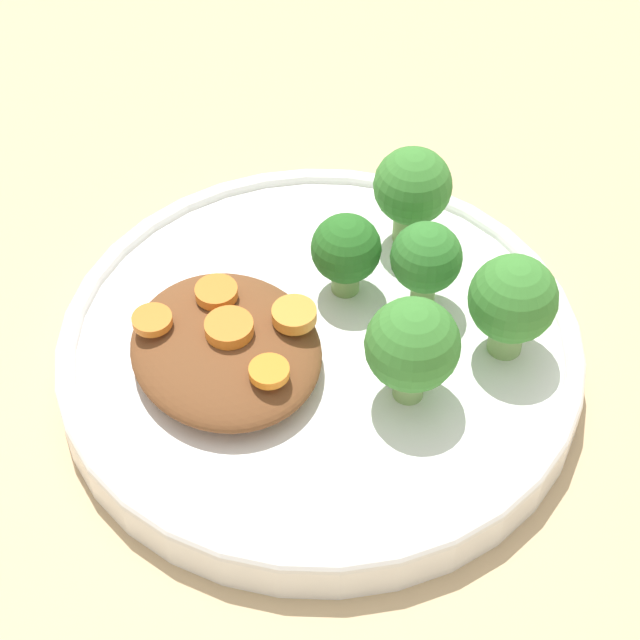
# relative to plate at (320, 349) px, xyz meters

# --- Properties ---
(ground_plane) EXTENTS (4.00, 4.00, 0.00)m
(ground_plane) POSITION_rel_plate_xyz_m (0.00, 0.00, -0.01)
(ground_plane) COLOR tan
(plate) EXTENTS (0.26, 0.26, 0.03)m
(plate) POSITION_rel_plate_xyz_m (0.00, 0.00, 0.00)
(plate) COLOR white
(plate) RESTS_ON ground_plane
(stew_mound) EXTENTS (0.10, 0.09, 0.02)m
(stew_mound) POSITION_rel_plate_xyz_m (0.01, 0.05, 0.02)
(stew_mound) COLOR brown
(stew_mound) RESTS_ON plate
(broccoli_floret_0) EXTENTS (0.04, 0.04, 0.05)m
(broccoli_floret_0) POSITION_rel_plate_xyz_m (-0.00, -0.06, 0.04)
(broccoli_floret_0) COLOR #7FA85B
(broccoli_floret_0) RESTS_ON plate
(broccoli_floret_1) EXTENTS (0.04, 0.04, 0.06)m
(broccoli_floret_1) POSITION_rel_plate_xyz_m (-0.05, -0.02, 0.04)
(broccoli_floret_1) COLOR #7FA85B
(broccoli_floret_1) RESTS_ON plate
(broccoli_floret_2) EXTENTS (0.04, 0.04, 0.05)m
(broccoli_floret_2) POSITION_rel_plate_xyz_m (0.03, -0.03, 0.03)
(broccoli_floret_2) COLOR #7FA85B
(broccoli_floret_2) RESTS_ON plate
(broccoli_floret_3) EXTENTS (0.04, 0.04, 0.06)m
(broccoli_floret_3) POSITION_rel_plate_xyz_m (-0.05, -0.08, 0.04)
(broccoli_floret_3) COLOR #7FA85B
(broccoli_floret_3) RESTS_ON plate
(broccoli_floret_4) EXTENTS (0.04, 0.04, 0.06)m
(broccoli_floret_4) POSITION_rel_plate_xyz_m (0.05, -0.08, 0.04)
(broccoli_floret_4) COLOR #759E51
(broccoli_floret_4) RESTS_ON plate
(carrot_slice_0) EXTENTS (0.02, 0.02, 0.01)m
(carrot_slice_0) POSITION_rel_plate_xyz_m (0.01, 0.05, 0.03)
(carrot_slice_0) COLOR orange
(carrot_slice_0) RESTS_ON stew_mound
(carrot_slice_1) EXTENTS (0.02, 0.02, 0.00)m
(carrot_slice_1) POSITION_rel_plate_xyz_m (-0.03, 0.04, 0.03)
(carrot_slice_1) COLOR orange
(carrot_slice_1) RESTS_ON stew_mound
(carrot_slice_2) EXTENTS (0.02, 0.02, 0.01)m
(carrot_slice_2) POSITION_rel_plate_xyz_m (0.03, 0.04, 0.03)
(carrot_slice_2) COLOR orange
(carrot_slice_2) RESTS_ON stew_mound
(carrot_slice_3) EXTENTS (0.02, 0.02, 0.00)m
(carrot_slice_3) POSITION_rel_plate_xyz_m (0.03, 0.08, 0.03)
(carrot_slice_3) COLOR orange
(carrot_slice_3) RESTS_ON stew_mound
(carrot_slice_4) EXTENTS (0.02, 0.02, 0.01)m
(carrot_slice_4) POSITION_rel_plate_xyz_m (0.00, 0.01, 0.03)
(carrot_slice_4) COLOR orange
(carrot_slice_4) RESTS_ON stew_mound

